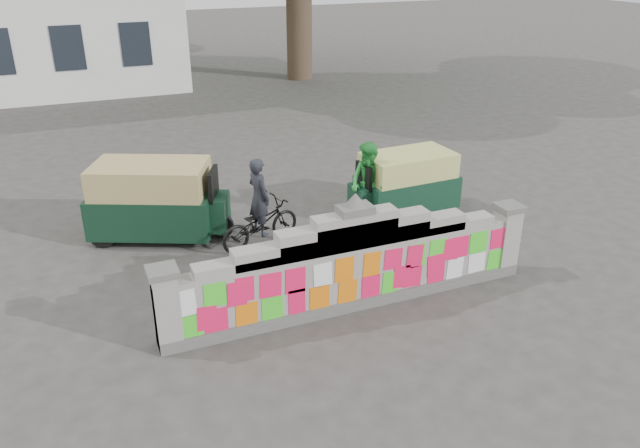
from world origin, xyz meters
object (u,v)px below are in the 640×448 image
Objects in this scene: cyclist_bike at (260,224)px; rickshaw_left at (156,199)px; pedestrian at (368,184)px; rickshaw_right at (405,182)px; cyclist_rider at (259,209)px.

rickshaw_left is at bearing 39.75° from cyclist_bike.
pedestrian is 1.03m from rickshaw_right.
cyclist_bike is 1.12× the size of cyclist_rider.
cyclist_bike is at bearing 3.23° from rickshaw_right.
rickshaw_right is at bearing 82.13° from pedestrian.
pedestrian is at bearing 10.55° from rickshaw_left.
pedestrian reaches higher than cyclist_bike.
pedestrian reaches higher than cyclist_rider.
rickshaw_right is at bearing 15.27° from rickshaw_left.
cyclist_bike is 2.49m from pedestrian.
pedestrian is 0.61× the size of rickshaw_left.
pedestrian reaches higher than rickshaw_right.
pedestrian is 4.37m from rickshaw_left.
pedestrian is at bearing 9.00° from rickshaw_right.
cyclist_bike is at bearing -0.00° from cyclist_rider.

